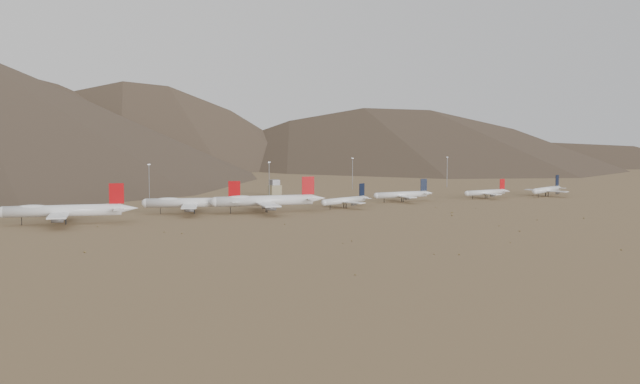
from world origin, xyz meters
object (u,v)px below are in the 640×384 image
control_tower (275,189)px  widebody_east (265,200)px  narrowbody_b (403,195)px  widebody_centre (193,203)px  narrowbody_a (345,200)px  widebody_west (64,211)px

control_tower → widebody_east: bearing=-117.4°
narrowbody_b → widebody_centre: bearing=-176.1°
narrowbody_a → widebody_centre: bearing=153.4°
narrowbody_b → control_tower: 101.03m
narrowbody_b → control_tower: (-59.52, 81.63, 0.35)m
widebody_centre → narrowbody_b: (150.72, 1.31, -1.70)m
widebody_west → widebody_centre: 79.17m
widebody_east → widebody_centre: bearing=170.6°
widebody_east → narrowbody_a: widebody_east is taller
widebody_west → narrowbody_b: bearing=18.8°
widebody_west → control_tower: widebody_west is taller
widebody_east → narrowbody_a: size_ratio=1.65×
narrowbody_a → widebody_west: bearing=162.3°
widebody_west → narrowbody_a: size_ratio=1.65×
narrowbody_a → control_tower: 97.11m
narrowbody_b → control_tower: size_ratio=3.87×
widebody_east → control_tower: size_ratio=5.92×
widebody_east → narrowbody_a: 56.24m
narrowbody_a → control_tower: (-5.54, 96.95, 0.53)m
widebody_centre → widebody_east: size_ratio=0.87×
narrowbody_b → control_tower: bearing=129.5°
widebody_west → narrowbody_b: 228.90m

